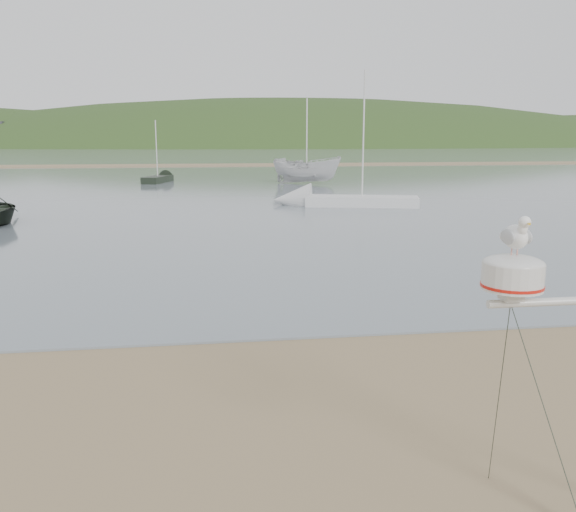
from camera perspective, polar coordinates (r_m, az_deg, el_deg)
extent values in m
plane|color=#7C6547|center=(7.35, -17.82, -18.64)|extent=(560.00, 560.00, 0.00)
cube|color=slate|center=(138.34, -8.84, 9.55)|extent=(560.00, 256.00, 0.04)
cube|color=#7C6547|center=(76.38, -9.23, 8.38)|extent=(560.00, 7.00, 0.07)
ellipsoid|color=#223917|center=(245.72, 0.92, 5.18)|extent=(400.00, 180.00, 80.00)
cube|color=beige|center=(205.69, -18.98, 10.68)|extent=(8.40, 6.30, 8.00)
cube|color=beige|center=(202.61, -11.60, 11.05)|extent=(8.40, 6.30, 8.00)
cube|color=beige|center=(202.83, -4.11, 11.25)|extent=(8.40, 6.30, 8.00)
cube|color=beige|center=(206.36, 3.25, 11.26)|extent=(8.40, 6.30, 8.00)
cube|color=beige|center=(213.02, 10.25, 11.10)|extent=(8.40, 6.30, 8.00)
cube|color=beige|center=(222.54, 16.74, 10.80)|extent=(8.40, 6.30, 8.00)
cube|color=beige|center=(234.57, 22.61, 10.42)|extent=(8.40, 6.30, 8.00)
cylinder|color=silver|center=(5.51, 24.16, -3.89)|extent=(1.27, 0.07, 0.07)
cube|color=silver|center=(5.27, 20.16, -3.41)|extent=(0.16, 0.16, 0.09)
cylinder|color=silver|center=(5.24, 20.27, -1.81)|extent=(0.49, 0.49, 0.22)
cylinder|color=red|center=(5.25, 20.22, -2.59)|extent=(0.50, 0.50, 0.02)
ellipsoid|color=silver|center=(5.22, 20.35, -0.65)|extent=(0.49, 0.49, 0.14)
cylinder|color=tan|center=(5.19, 20.19, 0.45)|extent=(0.01, 0.01, 0.07)
cylinder|color=tan|center=(5.21, 20.66, 0.46)|extent=(0.01, 0.01, 0.07)
ellipsoid|color=white|center=(5.18, 20.51, 1.68)|extent=(0.17, 0.26, 0.20)
ellipsoid|color=#ABAFB4|center=(5.13, 19.85, 1.70)|extent=(0.05, 0.21, 0.13)
ellipsoid|color=#ABAFB4|center=(5.20, 21.28, 1.72)|extent=(0.05, 0.21, 0.13)
cone|color=white|center=(5.30, 19.80, 1.72)|extent=(0.09, 0.08, 0.09)
ellipsoid|color=white|center=(5.08, 21.10, 2.42)|extent=(0.08, 0.08, 0.11)
sphere|color=white|center=(5.05, 21.28, 2.98)|extent=(0.09, 0.09, 0.09)
cone|color=gold|center=(5.01, 21.54, 2.84)|extent=(0.02, 0.05, 0.02)
imported|color=silver|center=(46.50, 1.76, 10.08)|extent=(2.74, 2.72, 5.35)
cube|color=silver|center=(31.76, 6.93, 5.12)|extent=(5.99, 3.29, 0.50)
cone|color=silver|center=(32.00, 0.35, 5.24)|extent=(2.42, 2.30, 1.83)
cylinder|color=silver|center=(31.59, 7.08, 11.24)|extent=(0.08, 0.08, 6.28)
cube|color=black|center=(48.76, -12.10, 7.04)|extent=(2.32, 4.05, 0.50)
cone|color=black|center=(51.07, -11.10, 7.25)|extent=(1.58, 1.65, 1.23)
cylinder|color=silver|center=(48.66, -12.21, 9.82)|extent=(0.08, 0.08, 4.24)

